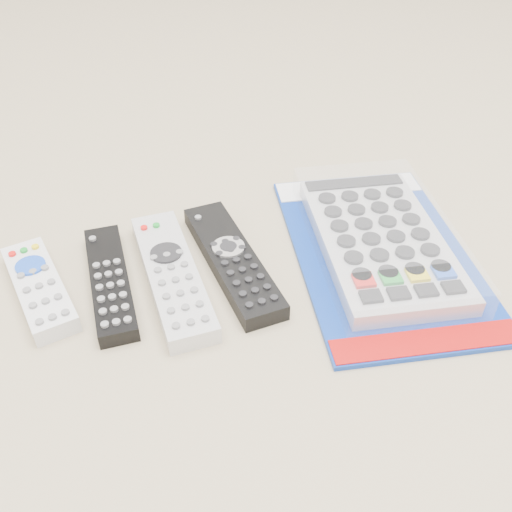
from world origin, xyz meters
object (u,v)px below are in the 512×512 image
object	(u,v)px
remote_large_black	(232,260)
jumbo_remote_packaged	(380,239)
remote_small_grey	(39,287)
remote_silver_dvd	(172,275)
remote_slim_black	(110,281)

from	to	relation	value
remote_large_black	jumbo_remote_packaged	bearing A→B (deg)	-13.61
remote_small_grey	jumbo_remote_packaged	size ratio (longest dim) A/B	0.44
remote_small_grey	jumbo_remote_packaged	world-z (taller)	jumbo_remote_packaged
remote_silver_dvd	remote_small_grey	bearing A→B (deg)	168.91
remote_slim_black	jumbo_remote_packaged	world-z (taller)	jumbo_remote_packaged
remote_large_black	remote_silver_dvd	bearing A→B (deg)	179.11
remote_silver_dvd	remote_large_black	bearing A→B (deg)	2.77
remote_slim_black	jumbo_remote_packaged	xyz separation A→B (m)	(0.33, -0.05, 0.01)
remote_slim_black	remote_large_black	bearing A→B (deg)	-2.38
remote_slim_black	remote_large_black	xyz separation A→B (m)	(0.15, -0.01, 0.00)
remote_slim_black	jumbo_remote_packaged	bearing A→B (deg)	-5.49
remote_slim_black	remote_small_grey	bearing A→B (deg)	171.61
remote_silver_dvd	jumbo_remote_packaged	size ratio (longest dim) A/B	0.59
remote_large_black	jumbo_remote_packaged	size ratio (longest dim) A/B	0.58
remote_small_grey	remote_large_black	bearing A→B (deg)	-17.69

